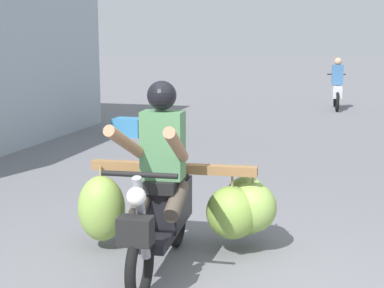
{
  "coord_description": "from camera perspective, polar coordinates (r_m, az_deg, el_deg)",
  "views": [
    {
      "loc": [
        0.92,
        -3.65,
        1.92
      ],
      "look_at": [
        -0.51,
        1.69,
        0.9
      ],
      "focal_mm": 54.18,
      "sensor_mm": 36.0,
      "label": 1
    }
  ],
  "objects": [
    {
      "name": "motorbike_main_loaded",
      "position": [
        5.11,
        -1.09,
        -5.69
      ],
      "size": [
        1.83,
        1.87,
        1.58
      ],
      "color": "black",
      "rests_on": "ground"
    },
    {
      "name": "motorbike_distant_ahead_left",
      "position": [
        16.18,
        14.07,
        5.3
      ],
      "size": [
        0.5,
        1.62,
        1.4
      ],
      "color": "black",
      "rests_on": "ground"
    },
    {
      "name": "produce_crate",
      "position": [
        11.51,
        -6.34,
        1.66
      ],
      "size": [
        0.56,
        0.4,
        0.36
      ],
      "primitive_type": "cube",
      "color": "teal",
      "rests_on": "ground"
    }
  ]
}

